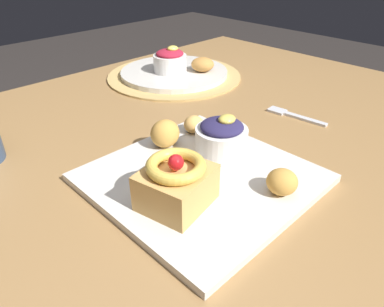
{
  "coord_description": "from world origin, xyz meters",
  "views": [
    {
      "loc": [
        -0.35,
        -0.39,
        1.04
      ],
      "look_at": [
        -0.03,
        -0.06,
        0.77
      ],
      "focal_mm": 33.71,
      "sensor_mm": 36.0,
      "label": 1
    }
  ],
  "objects_px": {
    "back_plate": "(174,72)",
    "back_pastry": "(203,64)",
    "fritter_front": "(282,182)",
    "fritter_back": "(194,124)",
    "fritter_middle": "(165,133)",
    "fork": "(292,115)",
    "cake_slice": "(176,183)",
    "berry_ramekin": "(222,137)",
    "back_ramekin": "(170,61)",
    "front_plate": "(201,178)"
  },
  "relations": [
    {
      "from": "berry_ramekin",
      "to": "back_ramekin",
      "type": "relative_size",
      "value": 0.99
    },
    {
      "from": "fritter_middle",
      "to": "fork",
      "type": "xyz_separation_m",
      "value": [
        0.28,
        -0.07,
        -0.03
      ]
    },
    {
      "from": "back_plate",
      "to": "fritter_front",
      "type": "bearing_deg",
      "value": -116.55
    },
    {
      "from": "back_ramekin",
      "to": "back_pastry",
      "type": "xyz_separation_m",
      "value": [
        0.06,
        -0.06,
        -0.01
      ]
    },
    {
      "from": "cake_slice",
      "to": "berry_ramekin",
      "type": "bearing_deg",
      "value": 17.85
    },
    {
      "from": "cake_slice",
      "to": "back_plate",
      "type": "relative_size",
      "value": 0.37
    },
    {
      "from": "front_plate",
      "to": "fork",
      "type": "height_order",
      "value": "front_plate"
    },
    {
      "from": "berry_ramekin",
      "to": "fritter_middle",
      "type": "height_order",
      "value": "berry_ramekin"
    },
    {
      "from": "fritter_middle",
      "to": "back_pastry",
      "type": "height_order",
      "value": "fritter_middle"
    },
    {
      "from": "fritter_front",
      "to": "fritter_back",
      "type": "distance_m",
      "value": 0.22
    },
    {
      "from": "fritter_front",
      "to": "fritter_back",
      "type": "height_order",
      "value": "fritter_front"
    },
    {
      "from": "back_ramekin",
      "to": "fritter_middle",
      "type": "bearing_deg",
      "value": -132.96
    },
    {
      "from": "fritter_front",
      "to": "fritter_middle",
      "type": "height_order",
      "value": "fritter_middle"
    },
    {
      "from": "berry_ramekin",
      "to": "back_pastry",
      "type": "height_order",
      "value": "berry_ramekin"
    },
    {
      "from": "front_plate",
      "to": "fritter_back",
      "type": "height_order",
      "value": "fritter_back"
    },
    {
      "from": "fritter_middle",
      "to": "fritter_back",
      "type": "height_order",
      "value": "fritter_middle"
    },
    {
      "from": "cake_slice",
      "to": "fritter_back",
      "type": "relative_size",
      "value": 2.83
    },
    {
      "from": "cake_slice",
      "to": "fritter_back",
      "type": "xyz_separation_m",
      "value": [
        0.16,
        0.13,
        -0.02
      ]
    },
    {
      "from": "back_ramekin",
      "to": "cake_slice",
      "type": "bearing_deg",
      "value": -130.79
    },
    {
      "from": "fritter_back",
      "to": "fork",
      "type": "distance_m",
      "value": 0.22
    },
    {
      "from": "cake_slice",
      "to": "berry_ramekin",
      "type": "xyz_separation_m",
      "value": [
        0.14,
        0.04,
        -0.0
      ]
    },
    {
      "from": "berry_ramekin",
      "to": "fritter_middle",
      "type": "xyz_separation_m",
      "value": [
        -0.05,
        0.08,
        -0.01
      ]
    },
    {
      "from": "fork",
      "to": "fritter_back",
      "type": "bearing_deg",
      "value": 64.98
    },
    {
      "from": "back_ramekin",
      "to": "fork",
      "type": "relative_size",
      "value": 0.67
    },
    {
      "from": "fritter_front",
      "to": "fork",
      "type": "xyz_separation_m",
      "value": [
        0.25,
        0.14,
        -0.03
      ]
    },
    {
      "from": "front_plate",
      "to": "fritter_middle",
      "type": "height_order",
      "value": "fritter_middle"
    },
    {
      "from": "back_plate",
      "to": "back_pastry",
      "type": "height_order",
      "value": "back_pastry"
    },
    {
      "from": "fritter_middle",
      "to": "fork",
      "type": "distance_m",
      "value": 0.29
    },
    {
      "from": "cake_slice",
      "to": "fork",
      "type": "distance_m",
      "value": 0.37
    },
    {
      "from": "back_ramekin",
      "to": "back_plate",
      "type": "bearing_deg",
      "value": 2.98
    },
    {
      "from": "fritter_back",
      "to": "fritter_front",
      "type": "bearing_deg",
      "value": -100.93
    },
    {
      "from": "berry_ramekin",
      "to": "fritter_front",
      "type": "xyz_separation_m",
      "value": [
        -0.02,
        -0.13,
        -0.01
      ]
    },
    {
      "from": "fritter_middle",
      "to": "back_ramekin",
      "type": "distance_m",
      "value": 0.38
    },
    {
      "from": "berry_ramekin",
      "to": "fritter_middle",
      "type": "relative_size",
      "value": 1.67
    },
    {
      "from": "fritter_middle",
      "to": "back_plate",
      "type": "bearing_deg",
      "value": 45.61
    },
    {
      "from": "berry_ramekin",
      "to": "back_ramekin",
      "type": "bearing_deg",
      "value": 59.77
    },
    {
      "from": "cake_slice",
      "to": "berry_ramekin",
      "type": "height_order",
      "value": "cake_slice"
    },
    {
      "from": "back_plate",
      "to": "fritter_back",
      "type": "bearing_deg",
      "value": -126.35
    },
    {
      "from": "back_plate",
      "to": "back_ramekin",
      "type": "xyz_separation_m",
      "value": [
        -0.01,
        -0.0,
        0.03
      ]
    },
    {
      "from": "back_ramekin",
      "to": "fork",
      "type": "bearing_deg",
      "value": -86.6
    },
    {
      "from": "cake_slice",
      "to": "back_pastry",
      "type": "relative_size",
      "value": 1.75
    },
    {
      "from": "fritter_middle",
      "to": "back_plate",
      "type": "height_order",
      "value": "fritter_middle"
    },
    {
      "from": "back_pastry",
      "to": "fork",
      "type": "relative_size",
      "value": 0.47
    },
    {
      "from": "front_plate",
      "to": "berry_ramekin",
      "type": "xyz_separation_m",
      "value": [
        0.07,
        0.02,
        0.03
      ]
    },
    {
      "from": "berry_ramekin",
      "to": "back_pastry",
      "type": "distance_m",
      "value": 0.4
    },
    {
      "from": "back_plate",
      "to": "back_pastry",
      "type": "distance_m",
      "value": 0.08
    },
    {
      "from": "back_ramekin",
      "to": "fritter_front",
      "type": "bearing_deg",
      "value": -115.26
    },
    {
      "from": "fritter_back",
      "to": "fork",
      "type": "relative_size",
      "value": 0.29
    },
    {
      "from": "back_pastry",
      "to": "fork",
      "type": "height_order",
      "value": "back_pastry"
    },
    {
      "from": "front_plate",
      "to": "fritter_back",
      "type": "distance_m",
      "value": 0.14
    }
  ]
}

